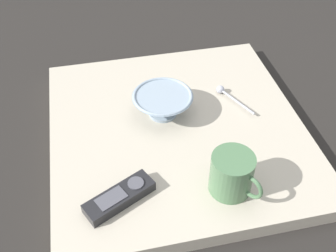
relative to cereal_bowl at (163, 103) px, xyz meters
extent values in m
plane|color=black|center=(-0.05, -0.03, -0.08)|extent=(6.00, 6.00, 0.00)
cube|color=#B7AD99|center=(-0.05, -0.03, -0.06)|extent=(0.64, 0.63, 0.04)
cylinder|color=#8C9EAD|center=(0.00, 0.00, -0.03)|extent=(0.07, 0.07, 0.01)
cone|color=#8C9EAD|center=(0.00, 0.00, 0.00)|extent=(0.15, 0.15, 0.05)
torus|color=#8C9EAD|center=(0.00, 0.00, 0.02)|extent=(0.15, 0.15, 0.01)
cylinder|color=#4C724C|center=(-0.27, -0.09, 0.01)|extent=(0.09, 0.09, 0.09)
torus|color=#4C724C|center=(-0.31, -0.12, 0.01)|extent=(0.05, 0.04, 0.06)
cylinder|color=#A3A5B2|center=(-0.01, -0.20, -0.02)|extent=(0.11, 0.06, 0.01)
sphere|color=#A3A5B2|center=(0.05, -0.17, -0.02)|extent=(0.02, 0.02, 0.02)
cube|color=black|center=(-0.25, 0.14, -0.02)|extent=(0.11, 0.16, 0.02)
cylinder|color=#4C4C54|center=(-0.23, 0.11, -0.01)|extent=(0.03, 0.03, 0.00)
cube|color=#4C4C54|center=(-0.26, 0.16, -0.01)|extent=(0.06, 0.07, 0.00)
camera|label=1|loc=(-0.77, 0.15, 0.66)|focal=43.17mm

